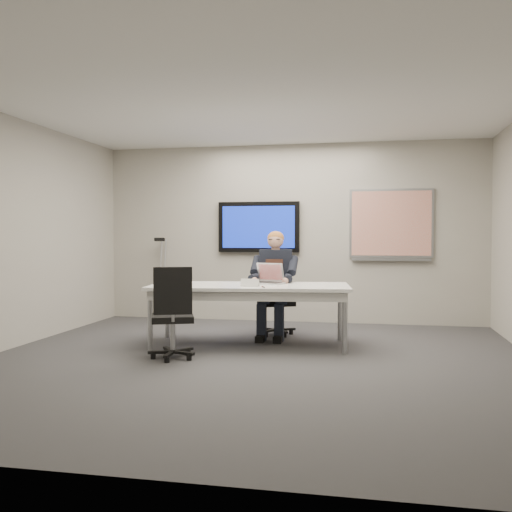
% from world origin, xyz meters
% --- Properties ---
extents(floor, '(6.00, 6.00, 0.02)m').
position_xyz_m(floor, '(0.00, 0.00, 0.00)').
color(floor, '#353537').
rests_on(floor, ground).
extents(ceiling, '(6.00, 6.00, 0.02)m').
position_xyz_m(ceiling, '(0.00, 0.00, 2.80)').
color(ceiling, white).
rests_on(ceiling, wall_back).
extents(wall_back, '(6.00, 0.02, 2.80)m').
position_xyz_m(wall_back, '(0.00, 3.00, 1.40)').
color(wall_back, '#A9A498').
rests_on(wall_back, ground).
extents(wall_front, '(6.00, 0.02, 2.80)m').
position_xyz_m(wall_front, '(0.00, -3.00, 1.40)').
color(wall_front, '#A9A498').
rests_on(wall_front, ground).
extents(wall_left, '(0.02, 6.00, 2.80)m').
position_xyz_m(wall_left, '(-3.00, 0.00, 1.40)').
color(wall_left, '#A9A498').
rests_on(wall_left, ground).
extents(conference_table, '(2.54, 1.29, 0.75)m').
position_xyz_m(conference_table, '(-0.22, 0.93, 0.67)').
color(conference_table, white).
rests_on(conference_table, ground).
extents(tv_display, '(1.30, 0.09, 0.80)m').
position_xyz_m(tv_display, '(-0.50, 2.95, 1.50)').
color(tv_display, black).
rests_on(tv_display, wall_back).
extents(whiteboard, '(1.25, 0.08, 1.10)m').
position_xyz_m(whiteboard, '(1.55, 2.97, 1.53)').
color(whiteboard, '#94979C').
rests_on(whiteboard, wall_back).
extents(office_chair_far, '(0.63, 0.63, 1.02)m').
position_xyz_m(office_chair_far, '(-0.04, 1.77, 0.32)').
color(office_chair_far, black).
rests_on(office_chair_far, ground).
extents(office_chair_near, '(0.63, 0.63, 1.03)m').
position_xyz_m(office_chair_near, '(-0.89, -0.02, 0.32)').
color(office_chair_near, black).
rests_on(office_chair_near, ground).
extents(seated_person, '(0.47, 0.80, 1.42)m').
position_xyz_m(seated_person, '(-0.02, 1.52, 0.57)').
color(seated_person, '#1B202E').
rests_on(seated_person, office_chair_far).
extents(crutch, '(0.23, 0.50, 1.39)m').
position_xyz_m(crutch, '(-2.08, 2.82, 0.68)').
color(crutch, '#A6A8AD').
rests_on(crutch, ground).
extents(laptop, '(0.42, 0.44, 0.26)m').
position_xyz_m(laptop, '(-0.02, 1.15, 0.82)').
color(laptop, '#B8B8BB').
rests_on(laptop, conference_table).
extents(name_tent, '(0.24, 0.10, 0.09)m').
position_xyz_m(name_tent, '(-0.17, 0.71, 0.80)').
color(name_tent, silver).
rests_on(name_tent, conference_table).
extents(pen, '(0.07, 0.15, 0.01)m').
position_xyz_m(pen, '(0.01, 0.61, 0.76)').
color(pen, black).
rests_on(pen, conference_table).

